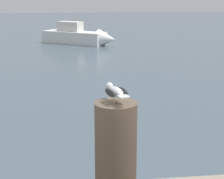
% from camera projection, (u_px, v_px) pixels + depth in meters
% --- Properties ---
extents(mooring_post, '(0.36, 0.36, 0.86)m').
position_uv_depth(mooring_post, '(116.00, 151.00, 3.27)').
color(mooring_post, '#382D23').
rests_on(mooring_post, harbor_quay).
extents(seagull, '(0.19, 0.39, 0.14)m').
position_uv_depth(seagull, '(116.00, 92.00, 3.14)').
color(seagull, tan).
rests_on(seagull, mooring_post).
extents(boat_white, '(4.91, 3.98, 1.57)m').
position_uv_depth(boat_white, '(81.00, 37.00, 24.66)').
color(boat_white, silver).
rests_on(boat_white, ground_plane).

